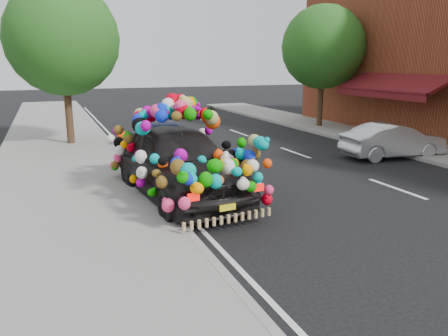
% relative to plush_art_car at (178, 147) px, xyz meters
% --- Properties ---
extents(ground, '(100.00, 100.00, 0.00)m').
position_rel_plush_art_car_xyz_m(ground, '(1.78, -1.49, -1.23)').
color(ground, black).
rests_on(ground, ground).
extents(sidewalk, '(4.00, 60.00, 0.12)m').
position_rel_plush_art_car_xyz_m(sidewalk, '(-2.52, -1.49, -1.17)').
color(sidewalk, gray).
rests_on(sidewalk, ground).
extents(kerb, '(0.15, 60.00, 0.13)m').
position_rel_plush_art_car_xyz_m(kerb, '(-0.57, -1.49, -1.16)').
color(kerb, gray).
rests_on(kerb, ground).
extents(footpath_far, '(3.00, 40.00, 0.12)m').
position_rel_plush_art_car_xyz_m(footpath_far, '(9.98, 1.51, -1.17)').
color(footpath_far, gray).
rests_on(footpath_far, ground).
extents(lane_markings, '(6.00, 50.00, 0.01)m').
position_rel_plush_art_car_xyz_m(lane_markings, '(5.38, -1.49, -1.22)').
color(lane_markings, silver).
rests_on(lane_markings, ground).
extents(tree_near_sidewalk, '(4.20, 4.20, 6.13)m').
position_rel_plush_art_car_xyz_m(tree_near_sidewalk, '(-2.02, 8.01, 2.79)').
color(tree_near_sidewalk, '#332114').
rests_on(tree_near_sidewalk, ground).
extents(tree_far_b, '(4.00, 4.00, 5.90)m').
position_rel_plush_art_car_xyz_m(tree_far_b, '(9.78, 8.51, 2.66)').
color(tree_far_b, '#332114').
rests_on(tree_far_b, ground).
extents(plush_art_car, '(2.84, 5.44, 2.37)m').
position_rel_plush_art_car_xyz_m(plush_art_car, '(0.00, 0.00, 0.00)').
color(plush_art_car, black).
rests_on(plush_art_car, ground).
extents(navy_sedan, '(2.00, 4.40, 1.25)m').
position_rel_plush_art_car_xyz_m(navy_sedan, '(0.73, 3.94, -0.60)').
color(navy_sedan, black).
rests_on(navy_sedan, ground).
extents(silver_hatchback, '(3.63, 1.54, 1.17)m').
position_rel_plush_art_car_xyz_m(silver_hatchback, '(8.03, 1.55, -0.65)').
color(silver_hatchback, '#B9BAC2').
rests_on(silver_hatchback, ground).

